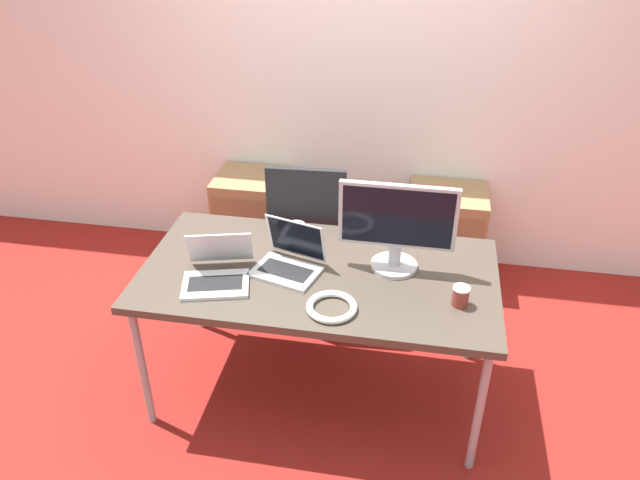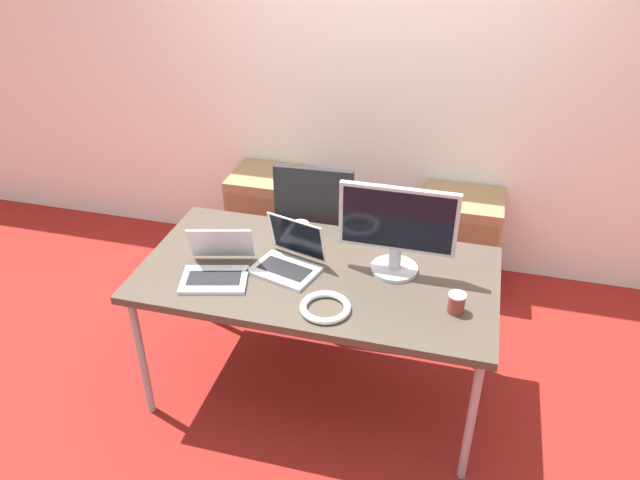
{
  "view_description": "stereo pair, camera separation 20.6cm",
  "coord_description": "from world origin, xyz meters",
  "views": [
    {
      "loc": [
        0.45,
        -2.44,
        2.47
      ],
      "look_at": [
        0.0,
        0.04,
        0.91
      ],
      "focal_mm": 35.0,
      "sensor_mm": 36.0,
      "label": 1
    },
    {
      "loc": [
        0.65,
        -2.4,
        2.47
      ],
      "look_at": [
        0.0,
        0.04,
        0.91
      ],
      "focal_mm": 35.0,
      "sensor_mm": 36.0,
      "label": 2
    }
  ],
  "objects": [
    {
      "name": "monitor",
      "position": [
        0.36,
        0.1,
        1.0
      ],
      "size": [
        0.55,
        0.23,
        0.45
      ],
      "color": "#B7B7BC",
      "rests_on": "desk"
    },
    {
      "name": "cabinet_left",
      "position": [
        -0.67,
        1.2,
        0.32
      ],
      "size": [
        0.5,
        0.43,
        0.64
      ],
      "color": "#99754C",
      "rests_on": "ground_plane"
    },
    {
      "name": "desk",
      "position": [
        0.0,
        0.0,
        0.72
      ],
      "size": [
        1.72,
        0.89,
        0.76
      ],
      "color": "#473D33",
      "rests_on": "ground_plane"
    },
    {
      "name": "office_chair",
      "position": [
        -0.18,
        0.71,
        0.39
      ],
      "size": [
        0.56,
        0.57,
        1.05
      ],
      "color": "#232326",
      "rests_on": "ground_plane"
    },
    {
      "name": "laptop_left",
      "position": [
        -0.14,
        -0.0,
        0.81
      ],
      "size": [
        0.36,
        0.34,
        0.23
      ],
      "color": "silver",
      "rests_on": "desk"
    },
    {
      "name": "coffee_cup_white",
      "position": [
        -0.16,
        0.27,
        0.81
      ],
      "size": [
        0.09,
        0.09,
        0.09
      ],
      "color": "white",
      "rests_on": "desk"
    },
    {
      "name": "ground_plane",
      "position": [
        0.0,
        0.0,
        0.0
      ],
      "size": [
        14.0,
        14.0,
        0.0
      ],
      "primitive_type": "plane",
      "color": "maroon"
    },
    {
      "name": "cabinet_right",
      "position": [
        0.63,
        1.2,
        0.32
      ],
      "size": [
        0.5,
        0.43,
        0.64
      ],
      "color": "#99754C",
      "rests_on": "ground_plane"
    },
    {
      "name": "laptop_right",
      "position": [
        -0.46,
        -0.16,
        0.81
      ],
      "size": [
        0.35,
        0.38,
        0.22
      ],
      "color": "silver",
      "rests_on": "desk"
    },
    {
      "name": "wall_back",
      "position": [
        0.0,
        1.44,
        1.3
      ],
      "size": [
        10.0,
        0.05,
        2.6
      ],
      "color": "white",
      "rests_on": "ground_plane"
    },
    {
      "name": "cable_coil",
      "position": [
        0.11,
        -0.29,
        0.78
      ],
      "size": [
        0.23,
        0.23,
        0.03
      ],
      "color": "white",
      "rests_on": "desk"
    },
    {
      "name": "coffee_cup_brown",
      "position": [
        0.67,
        -0.15,
        0.81
      ],
      "size": [
        0.08,
        0.08,
        0.09
      ],
      "color": "maroon",
      "rests_on": "desk"
    }
  ]
}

